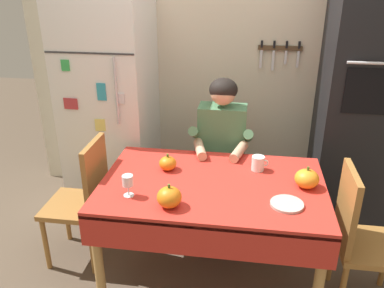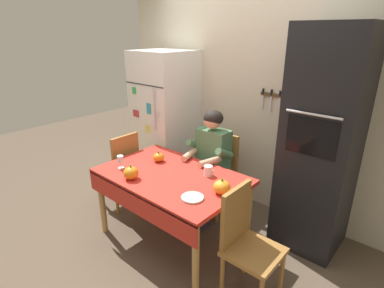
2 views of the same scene
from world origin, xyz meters
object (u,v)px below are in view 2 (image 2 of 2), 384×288
at_px(wall_oven, 321,144).
at_px(chair_right_side, 246,239).
at_px(refrigerator, 166,121).
at_px(coffee_mug, 208,171).
at_px(wine_glass, 120,160).
at_px(seated_person, 209,157).
at_px(serving_tray, 192,198).
at_px(chair_behind_person, 219,170).
at_px(pumpkin_large, 131,173).
at_px(pumpkin_medium, 222,187).
at_px(chair_left_side, 122,167).
at_px(pumpkin_small, 159,157).
at_px(dining_table, 170,183).

distance_m(wall_oven, chair_right_side, 1.14).
xyz_separation_m(refrigerator, coffee_mug, (1.23, -0.65, -0.11)).
bearing_deg(refrigerator, chair_right_side, -27.29).
height_order(refrigerator, wine_glass, refrigerator).
distance_m(seated_person, serving_tray, 0.90).
bearing_deg(chair_behind_person, seated_person, -90.00).
bearing_deg(chair_behind_person, pumpkin_large, -101.46).
xyz_separation_m(chair_behind_person, serving_tray, (0.44, -0.97, 0.24)).
bearing_deg(chair_behind_person, coffee_mug, -63.69).
bearing_deg(pumpkin_medium, chair_left_side, 178.31).
bearing_deg(wine_glass, serving_tray, 2.01).
bearing_deg(pumpkin_small, dining_table, -25.86).
distance_m(dining_table, chair_behind_person, 0.81).
relative_size(seated_person, pumpkin_medium, 8.47).
bearing_deg(pumpkin_small, pumpkin_medium, -6.60).
bearing_deg(serving_tray, coffee_mug, 111.31).
bearing_deg(dining_table, seated_person, 89.39).
relative_size(refrigerator, seated_person, 1.45).
bearing_deg(seated_person, wine_glass, -120.48).
bearing_deg(seated_person, wall_oven, 17.00).
xyz_separation_m(coffee_mug, wine_glass, (-0.75, -0.45, 0.04)).
distance_m(chair_behind_person, seated_person, 0.29).
height_order(refrigerator, serving_tray, refrigerator).
relative_size(chair_right_side, serving_tray, 4.94).
distance_m(dining_table, pumpkin_large, 0.38).
height_order(wall_oven, coffee_mug, wall_oven).
distance_m(seated_person, coffee_mug, 0.46).
bearing_deg(wine_glass, refrigerator, 113.56).
relative_size(wall_oven, chair_left_side, 2.26).
relative_size(wall_oven, coffee_mug, 18.72).
relative_size(wall_oven, pumpkin_large, 14.78).
distance_m(chair_left_side, pumpkin_large, 0.84).
bearing_deg(chair_right_side, dining_table, 175.45).
height_order(seated_person, coffee_mug, seated_person).
bearing_deg(seated_person, serving_tray, -60.82).
distance_m(chair_right_side, coffee_mug, 0.75).
bearing_deg(refrigerator, coffee_mug, -27.71).
xyz_separation_m(pumpkin_medium, pumpkin_small, (-0.88, 0.10, -0.01)).
bearing_deg(chair_right_side, serving_tray, -166.85).
distance_m(pumpkin_large, pumpkin_small, 0.45).
relative_size(dining_table, chair_left_side, 1.51).
bearing_deg(wine_glass, chair_behind_person, 64.46).
distance_m(chair_behind_person, pumpkin_small, 0.77).
relative_size(chair_behind_person, seated_person, 0.75).
bearing_deg(refrigerator, pumpkin_large, -57.77).
bearing_deg(refrigerator, seated_person, -16.28).
distance_m(seated_person, chair_left_side, 1.07).
bearing_deg(chair_right_side, pumpkin_large, -169.06).
bearing_deg(coffee_mug, refrigerator, 152.29).
distance_m(chair_right_side, wine_glass, 1.42).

